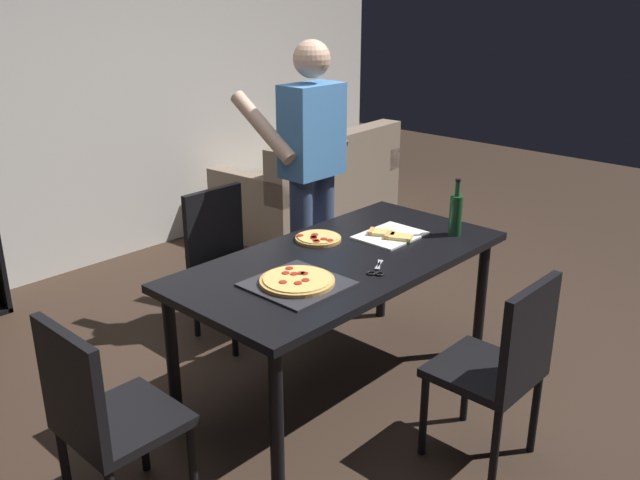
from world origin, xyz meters
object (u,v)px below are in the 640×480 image
at_px(couch, 315,190).
at_px(second_pizza_plain, 318,238).
at_px(chair_near_camera, 503,362).
at_px(chair_left_end, 102,413).
at_px(chair_far_side, 226,254).
at_px(person_serving_pizza, 310,167).
at_px(wine_bottle, 456,214).
at_px(dining_table, 342,270).
at_px(pepperoni_pizza_on_tray, 297,282).
at_px(kitchen_scissors, 377,270).

distance_m(couch, second_pizza_plain, 2.56).
relative_size(chair_near_camera, chair_left_end, 1.00).
bearing_deg(chair_left_end, chair_far_side, 33.92).
distance_m(couch, person_serving_pizza, 2.02).
relative_size(chair_near_camera, wine_bottle, 2.85).
height_order(dining_table, wine_bottle, wine_bottle).
xyz_separation_m(chair_left_end, pepperoni_pizza_on_tray, (0.97, -0.08, 0.25)).
height_order(kitchen_scissors, second_pizza_plain, second_pizza_plain).
height_order(person_serving_pizza, pepperoni_pizza_on_tray, person_serving_pizza).
bearing_deg(dining_table, person_serving_pizza, 54.11).
bearing_deg(second_pizza_plain, pepperoni_pizza_on_tray, -146.20).
bearing_deg(second_pizza_plain, wine_bottle, -39.94).
height_order(pepperoni_pizza_on_tray, second_pizza_plain, pepperoni_pizza_on_tray).
distance_m(chair_left_end, pepperoni_pizza_on_tray, 1.01).
height_order(person_serving_pizza, second_pizza_plain, person_serving_pizza).
bearing_deg(dining_table, chair_left_end, 180.00).
distance_m(chair_left_end, kitchen_scissors, 1.39).
bearing_deg(couch, second_pizza_plain, -136.22).
xyz_separation_m(couch, pepperoni_pizza_on_tray, (-2.31, -2.07, 0.46)).
bearing_deg(chair_left_end, pepperoni_pizza_on_tray, -5.01).
bearing_deg(chair_near_camera, chair_far_side, 90.00).
relative_size(dining_table, chair_far_side, 1.98).
bearing_deg(chair_left_end, couch, 31.20).
relative_size(person_serving_pizza, kitchen_scissors, 9.06).
bearing_deg(chair_far_side, couch, 29.14).
bearing_deg(couch, pepperoni_pizza_on_tray, -138.12).
xyz_separation_m(pepperoni_pizza_on_tray, second_pizza_plain, (0.49, 0.33, -0.00)).
xyz_separation_m(kitchen_scissors, second_pizza_plain, (0.12, 0.50, 0.01)).
xyz_separation_m(dining_table, person_serving_pizza, (0.51, 0.70, 0.32)).
height_order(chair_near_camera, person_serving_pizza, person_serving_pizza).
relative_size(pepperoni_pizza_on_tray, wine_bottle, 1.28).
bearing_deg(dining_table, pepperoni_pizza_on_tray, -168.17).
distance_m(chair_far_side, pepperoni_pizza_on_tray, 1.12).
relative_size(couch, person_serving_pizza, 1.01).
xyz_separation_m(dining_table, chair_near_camera, (-0.00, -0.92, -0.17)).
relative_size(wine_bottle, kitchen_scissors, 1.64).
bearing_deg(kitchen_scissors, chair_near_camera, -87.17).
bearing_deg(pepperoni_pizza_on_tray, dining_table, 11.83).
relative_size(couch, second_pizza_plain, 7.13).
bearing_deg(couch, dining_table, -133.80).
xyz_separation_m(chair_far_side, second_pizza_plain, (0.09, -0.68, 0.25)).
distance_m(chair_near_camera, second_pizza_plain, 1.20).
bearing_deg(second_pizza_plain, chair_far_side, 97.37).
bearing_deg(kitchen_scissors, pepperoni_pizza_on_tray, 155.95).
bearing_deg(chair_near_camera, pepperoni_pizza_on_tray, 115.78).
xyz_separation_m(chair_left_end, person_serving_pizza, (1.89, 0.70, 0.49)).
xyz_separation_m(chair_left_end, second_pizza_plain, (1.46, 0.25, 0.25)).
relative_size(dining_table, kitchen_scissors, 9.21).
bearing_deg(dining_table, second_pizza_plain, 70.30).
bearing_deg(pepperoni_pizza_on_tray, chair_near_camera, -64.22).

